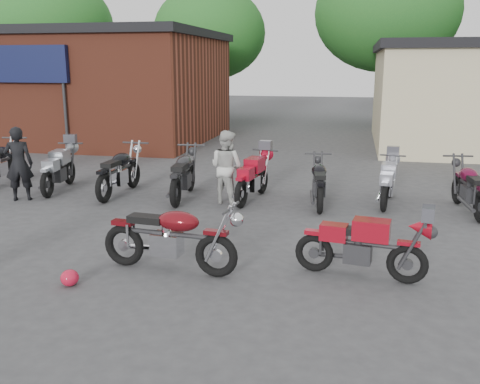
% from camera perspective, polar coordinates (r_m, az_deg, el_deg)
% --- Properties ---
extents(ground, '(90.00, 90.00, 0.00)m').
position_cam_1_polar(ground, '(7.51, -10.19, -10.32)').
color(ground, '#39393B').
extents(brick_building, '(12.00, 8.00, 4.00)m').
position_cam_1_polar(brick_building, '(23.47, -18.15, 10.41)').
color(brick_building, brown).
rests_on(brick_building, ground).
extents(tree_0, '(6.56, 6.56, 8.20)m').
position_cam_1_polar(tree_0, '(32.90, -19.10, 14.72)').
color(tree_0, '#175720').
rests_on(tree_0, ground).
extents(tree_1, '(5.92, 5.92, 7.40)m').
position_cam_1_polar(tree_1, '(29.36, -3.25, 14.86)').
color(tree_1, '#175720').
rests_on(tree_1, ground).
extents(tree_2, '(7.04, 7.04, 8.80)m').
position_cam_1_polar(tree_2, '(28.40, 15.27, 15.88)').
color(tree_2, '#175720').
rests_on(tree_2, ground).
extents(vintage_motorcycle, '(2.11, 0.88, 1.19)m').
position_cam_1_polar(vintage_motorcycle, '(7.90, -7.36, -4.37)').
color(vintage_motorcycle, '#5C0B11').
rests_on(vintage_motorcycle, ground).
extents(sportbike, '(1.89, 0.87, 1.06)m').
position_cam_1_polar(sportbike, '(7.83, 12.98, -5.31)').
color(sportbike, '#A40D1D').
rests_on(sportbike, ground).
extents(helmet, '(0.28, 0.28, 0.23)m').
position_cam_1_polar(helmet, '(7.87, -17.71, -8.71)').
color(helmet, red).
rests_on(helmet, ground).
extents(person_dark, '(0.72, 0.61, 1.67)m').
position_cam_1_polar(person_dark, '(12.91, -22.53, 2.80)').
color(person_dark, black).
rests_on(person_dark, ground).
extents(person_light, '(0.96, 0.88, 1.61)m').
position_cam_1_polar(person_light, '(11.68, -1.46, 2.66)').
color(person_light, beige).
rests_on(person_light, ground).
extents(row_bike_1, '(0.98, 2.08, 1.16)m').
position_cam_1_polar(row_bike_1, '(13.64, -18.78, 2.55)').
color(row_bike_1, gray).
rests_on(row_bike_1, ground).
extents(row_bike_2, '(0.74, 2.14, 1.24)m').
position_cam_1_polar(row_bike_2, '(12.81, -12.73, 2.44)').
color(row_bike_2, black).
rests_on(row_bike_2, ground).
extents(row_bike_3, '(0.90, 2.18, 1.23)m').
position_cam_1_polar(row_bike_3, '(12.19, -6.06, 2.14)').
color(row_bike_3, black).
rests_on(row_bike_3, ground).
extents(row_bike_4, '(0.93, 2.04, 1.14)m').
position_cam_1_polar(row_bike_4, '(11.99, 1.38, 1.80)').
color(row_bike_4, '#B00E25').
rests_on(row_bike_4, ground).
extents(row_bike_5, '(0.84, 1.98, 1.12)m').
position_cam_1_polar(row_bike_5, '(11.70, 8.42, 1.30)').
color(row_bike_5, black).
rests_on(row_bike_5, ground).
extents(row_bike_6, '(0.87, 1.91, 1.07)m').
position_cam_1_polar(row_bike_6, '(12.10, 15.53, 1.24)').
color(row_bike_6, gray).
rests_on(row_bike_6, ground).
extents(row_bike_7, '(0.90, 2.07, 1.16)m').
position_cam_1_polar(row_bike_7, '(11.95, 23.27, 0.70)').
color(row_bike_7, '#510A25').
rests_on(row_bike_7, ground).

